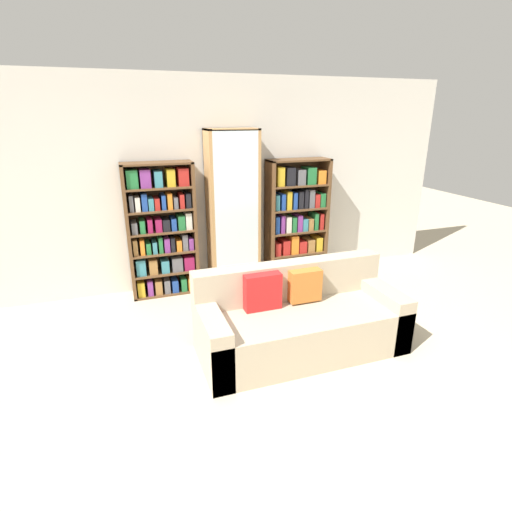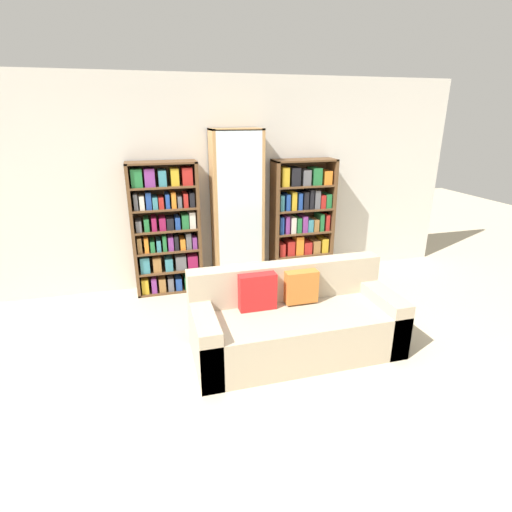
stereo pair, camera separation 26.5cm
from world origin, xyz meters
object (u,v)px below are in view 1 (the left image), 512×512
(display_cabinet, at_px, (233,211))
(bookshelf_right, at_px, (296,221))
(wine_bottle, at_px, (292,291))
(bookshelf_left, at_px, (162,232))
(couch, at_px, (299,321))

(display_cabinet, relative_size, bookshelf_right, 1.24)
(display_cabinet, bearing_deg, wine_bottle, -56.70)
(wine_bottle, bearing_deg, bookshelf_left, 150.71)
(couch, relative_size, wine_bottle, 5.84)
(bookshelf_right, relative_size, wine_bottle, 4.87)
(couch, xyz_separation_m, display_cabinet, (-0.15, 1.78, 0.73))
(couch, bearing_deg, display_cabinet, 94.75)
(wine_bottle, bearing_deg, bookshelf_right, 63.42)
(couch, height_order, bookshelf_right, bookshelf_right)
(bookshelf_right, bearing_deg, display_cabinet, -178.99)
(display_cabinet, height_order, bookshelf_right, display_cabinet)
(display_cabinet, bearing_deg, bookshelf_right, 1.01)
(bookshelf_left, distance_m, display_cabinet, 0.95)
(wine_bottle, bearing_deg, couch, -110.84)
(couch, distance_m, bookshelf_left, 2.16)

